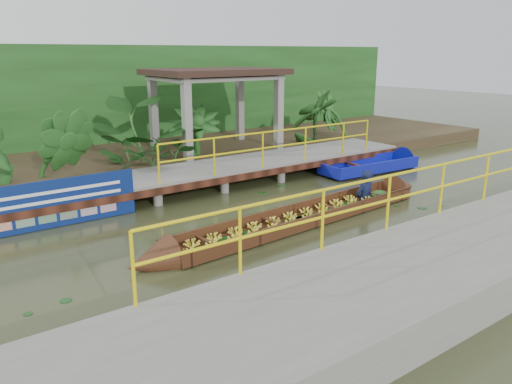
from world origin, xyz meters
TOP-DOWN VIEW (x-y plane):
  - ground at (0.00, 0.00)m, footprint 80.00×80.00m
  - land_strip at (0.00, 7.50)m, footprint 30.00×8.00m
  - far_dock at (0.02, 3.43)m, footprint 16.00×2.06m
  - near_dock at (1.00, -4.20)m, footprint 18.00×2.40m
  - pavilion at (3.00, 6.30)m, footprint 4.40×3.00m
  - foliage_backdrop at (0.00, 10.00)m, footprint 30.00×0.80m
  - vendor_boat at (1.44, -0.46)m, footprint 8.71×1.46m
  - moored_blue_boat at (7.04, 1.95)m, footprint 4.08×1.30m
  - blue_banner at (-3.44, 2.48)m, footprint 3.44×0.04m
  - tropical_plants at (1.60, 5.30)m, footprint 14.40×1.40m

SIDE VIEW (x-z plane):
  - ground at x=0.00m, z-range 0.00..0.00m
  - moored_blue_boat at x=7.04m, z-range -0.31..0.65m
  - land_strip at x=0.00m, z-range 0.00..0.45m
  - vendor_boat at x=1.44m, z-range -0.77..1.25m
  - near_dock at x=1.00m, z-range -0.56..1.16m
  - far_dock at x=0.02m, z-range -0.35..1.30m
  - blue_banner at x=-3.44m, z-range 0.02..1.09m
  - tropical_plants at x=1.60m, z-range 0.45..2.20m
  - foliage_backdrop at x=0.00m, z-range 0.00..4.00m
  - pavilion at x=3.00m, z-range 1.32..4.32m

